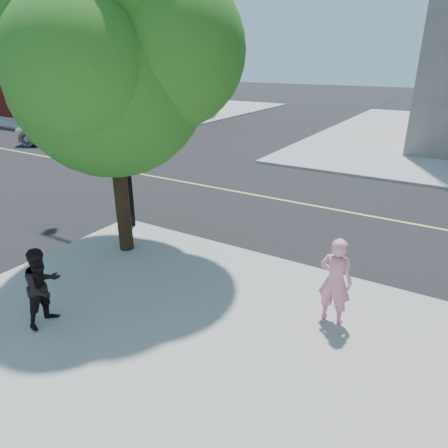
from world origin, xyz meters
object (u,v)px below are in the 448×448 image
Objects in this scene: street_tree at (112,54)px; car_a at (67,131)px; man_on_phone at (335,281)px; pedestrian at (43,287)px; signal_pole at (64,90)px.

street_tree reaches higher than car_a.
pedestrian is (-4.64, -2.87, -0.09)m from man_on_phone.
pedestrian is at bearing -154.63° from car_a.
pedestrian is 0.33× the size of signal_pole.
street_tree is 1.36× the size of car_a.
pedestrian reaches higher than car_a.
street_tree is (-5.52, 0.32, 3.91)m from man_on_phone.
pedestrian is 5.19m from street_tree.
street_tree reaches higher than signal_pole.
pedestrian is at bearing -74.48° from street_tree.
signal_pole reaches higher than pedestrian.
man_on_phone is 9.50m from signal_pole.
street_tree is 1.58× the size of signal_pole.
street_tree is 16.74m from car_a.
signal_pole is at bearing -5.88° from man_on_phone.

